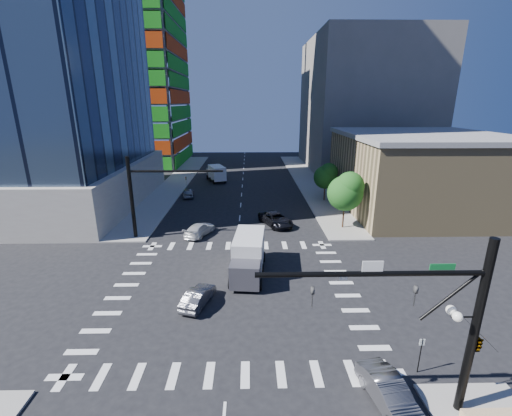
{
  "coord_description": "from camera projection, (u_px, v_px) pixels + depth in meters",
  "views": [
    {
      "loc": [
        1.29,
        -24.49,
        14.55
      ],
      "look_at": [
        1.94,
        8.0,
        4.48
      ],
      "focal_mm": 24.0,
      "sensor_mm": 36.0,
      "label": 1
    }
  ],
  "objects": [
    {
      "name": "box_truck_far",
      "position": [
        216.0,
        174.0,
        65.7
      ],
      "size": [
        4.37,
        6.32,
        3.05
      ],
      "rotation": [
        0.0,
        0.0,
        3.5
      ],
      "color": "black",
      "rests_on": "ground"
    },
    {
      "name": "ground",
      "position": [
        234.0,
        290.0,
        27.66
      ],
      "size": [
        160.0,
        160.0,
        0.0
      ],
      "primitive_type": "plane",
      "color": "black",
      "rests_on": "ground"
    },
    {
      "name": "commercial_building",
      "position": [
        419.0,
        172.0,
        47.58
      ],
      "size": [
        20.5,
        22.5,
        10.6
      ],
      "color": "#998459",
      "rests_on": "ground"
    },
    {
      "name": "construction_building",
      "position": [
        125.0,
        57.0,
        79.01
      ],
      "size": [
        25.16,
        34.5,
        70.6
      ],
      "color": "slate",
      "rests_on": "ground"
    },
    {
      "name": "box_truck_near",
      "position": [
        248.0,
        259.0,
        29.72
      ],
      "size": [
        3.3,
        6.6,
        3.34
      ],
      "rotation": [
        0.0,
        0.0,
        -0.09
      ],
      "color": "black",
      "rests_on": "ground"
    },
    {
      "name": "car_sb_near",
      "position": [
        200.0,
        229.0,
        39.02
      ],
      "size": [
        3.59,
        5.1,
        1.37
      ],
      "primitive_type": "imported",
      "rotation": [
        0.0,
        0.0,
        2.75
      ],
      "color": "white",
      "rests_on": "ground"
    },
    {
      "name": "no_parking_sign",
      "position": [
        421.0,
        352.0,
        18.86
      ],
      "size": [
        0.3,
        0.06,
        2.2
      ],
      "color": "black",
      "rests_on": "ground"
    },
    {
      "name": "sidewalk_ne",
      "position": [
        307.0,
        181.0,
        66.08
      ],
      "size": [
        5.0,
        60.0,
        0.15
      ],
      "primitive_type": "cube",
      "color": "#9A9692",
      "rests_on": "ground"
    },
    {
      "name": "car_sb_mid",
      "position": [
        188.0,
        193.0,
        54.76
      ],
      "size": [
        2.26,
        4.31,
        1.4
      ],
      "primitive_type": "imported",
      "rotation": [
        0.0,
        0.0,
        3.29
      ],
      "color": "gray",
      "rests_on": "ground"
    },
    {
      "name": "tree_south",
      "position": [
        347.0,
        191.0,
        39.8
      ],
      "size": [
        4.16,
        4.16,
        6.82
      ],
      "color": "#382316",
      "rests_on": "sidewalk_ne"
    },
    {
      "name": "sidewalk_nw",
      "position": [
        178.0,
        181.0,
        65.61
      ],
      "size": [
        5.0,
        60.0,
        0.15
      ],
      "primitive_type": "cube",
      "color": "#9A9692",
      "rests_on": "ground"
    },
    {
      "name": "signal_mast_nw",
      "position": [
        145.0,
        190.0,
        36.83
      ],
      "size": [
        10.2,
        0.4,
        9.0
      ],
      "color": "black",
      "rests_on": "sidewalk_nw"
    },
    {
      "name": "tree_north",
      "position": [
        326.0,
        176.0,
        51.47
      ],
      "size": [
        3.54,
        3.52,
        5.78
      ],
      "color": "#382316",
      "rests_on": "sidewalk_ne"
    },
    {
      "name": "car_nb_right",
      "position": [
        389.0,
        394.0,
        16.97
      ],
      "size": [
        2.37,
        4.55,
        1.43
      ],
      "primitive_type": "imported",
      "rotation": [
        0.0,
        0.0,
        0.21
      ],
      "color": "#505055",
      "rests_on": "ground"
    },
    {
      "name": "bg_building_ne",
      "position": [
        364.0,
        105.0,
        76.56
      ],
      "size": [
        24.0,
        30.0,
        28.0
      ],
      "primitive_type": "cube",
      "color": "#67635D",
      "rests_on": "ground"
    },
    {
      "name": "car_sb_cross",
      "position": [
        198.0,
        297.0,
        25.55
      ],
      "size": [
        2.43,
        4.14,
        1.29
      ],
      "primitive_type": "imported",
      "rotation": [
        0.0,
        0.0,
        2.85
      ],
      "color": "#535359",
      "rests_on": "ground"
    },
    {
      "name": "signal_mast_se",
      "position": [
        457.0,
        324.0,
        15.4
      ],
      "size": [
        10.51,
        2.48,
        9.0
      ],
      "color": "black",
      "rests_on": "sidewalk_se"
    },
    {
      "name": "car_nb_far",
      "position": [
        276.0,
        219.0,
        42.13
      ],
      "size": [
        4.61,
        6.09,
        1.54
      ],
      "primitive_type": "imported",
      "rotation": [
        0.0,
        0.0,
        0.43
      ],
      "color": "black",
      "rests_on": "ground"
    },
    {
      "name": "road_markings",
      "position": [
        234.0,
        290.0,
        27.66
      ],
      "size": [
        20.0,
        20.0,
        0.01
      ],
      "primitive_type": "cube",
      "color": "silver",
      "rests_on": "ground"
    }
  ]
}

